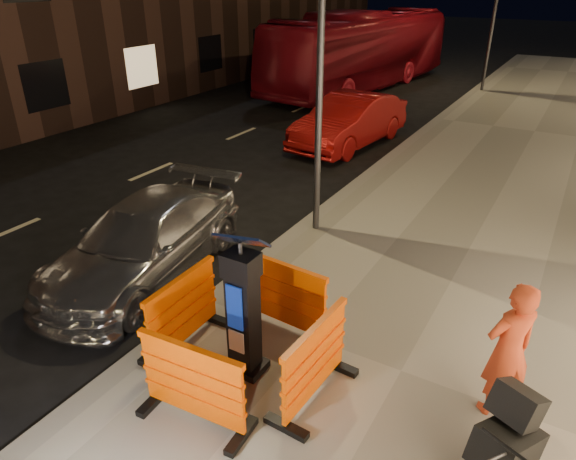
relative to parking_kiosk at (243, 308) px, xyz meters
The scene contains 15 objects.
ground_plane 1.93m from the parking_kiosk, 144.99° to the left, with size 120.00×120.00×0.00m, color black.
sidewalk 2.15m from the parking_kiosk, 28.87° to the left, with size 6.00×60.00×0.15m, color gray.
kerb 1.89m from the parking_kiosk, 144.99° to the left, with size 0.30×60.00×0.15m, color slate.
parking_kiosk is the anchor object (origin of this frame).
barrier_front 1.03m from the parking_kiosk, 90.00° to the right, with size 1.30×0.54×1.01m, color #FD5400.
barrier_back 1.03m from the parking_kiosk, 90.00° to the left, with size 1.30×0.54×1.01m, color #FD5400.
barrier_kerbside 1.03m from the parking_kiosk, behind, with size 1.30×0.54×1.01m, color #FD5400.
barrier_bldgside 1.03m from the parking_kiosk, ahead, with size 1.30×0.54×1.01m, color #FD5400.
car_silver 3.27m from the parking_kiosk, 156.38° to the left, with size 1.72×4.24×1.23m, color #B1B1B6.
car_red 10.01m from the parking_kiosk, 106.95° to the left, with size 1.53×4.40×1.45m, color maroon.
bus_doubledecker 18.52m from the parking_kiosk, 108.94° to the left, with size 2.65×11.33×3.16m, color maroon.
man 2.92m from the parking_kiosk, 17.39° to the left, with size 0.60×0.39×1.64m, color #BB3A1B.
stroller 3.02m from the parking_kiosk, ahead, with size 0.48×0.74×0.93m, color black.
street_lamp_mid 4.58m from the parking_kiosk, 105.26° to the left, with size 0.12×0.12×6.00m, color #3F3F44.
street_lamp_far 19.07m from the parking_kiosk, 93.24° to the left, with size 0.12×0.12×6.00m, color #3F3F44.
Camera 1 is at (4.25, -4.90, 4.53)m, focal length 32.00 mm.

